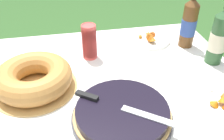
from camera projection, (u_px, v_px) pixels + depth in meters
The scene contains 9 objects.
garden_table at pixel (86, 106), 1.09m from camera, with size 1.42×1.10×0.77m.
tablecloth at pixel (85, 95), 1.05m from camera, with size 1.43×1.11×0.10m.
berry_tart at pixel (122, 114), 0.90m from camera, with size 0.37×0.37×0.06m.
serving_knife at pixel (115, 105), 0.89m from camera, with size 0.32×0.24×0.01m.
bundt_cake at pixel (34, 78), 1.03m from camera, with size 0.35×0.35×0.11m.
cup_stack at pixel (89, 42), 1.22m from camera, with size 0.07×0.07×0.18m.
cider_bottle_green at pixel (219, 37), 1.15m from camera, with size 0.08×0.08×0.35m.
cider_bottle_amber at pixel (189, 23), 1.29m from camera, with size 0.08×0.08×0.34m.
snack_plate_right at pixel (150, 39), 1.39m from camera, with size 0.22×0.22×0.06m.
Camera 1 is at (-0.04, -0.80, 1.45)m, focal length 40.00 mm.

